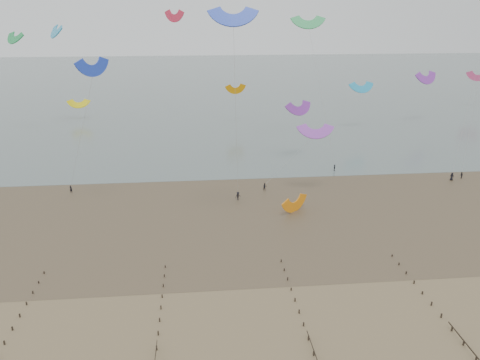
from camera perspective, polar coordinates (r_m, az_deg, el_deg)
ground at (r=64.11m, az=3.36°, el=-15.51°), size 500.00×500.00×0.00m
sea_and_shore at (r=93.65m, az=-2.27°, el=-3.30°), size 500.00×665.00×0.03m
kitesurfer_lead at (r=106.75m, az=-19.92°, el=-1.05°), size 0.69×0.55×1.66m
kitesurfers at (r=105.02m, az=8.20°, el=-0.32°), size 122.89×17.02×1.86m
grounded_kite at (r=92.23m, az=6.67°, el=-3.82°), size 7.70×7.49×3.34m
kites_airborne at (r=142.51m, az=-3.98°, el=13.67°), size 260.98×111.70×43.57m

